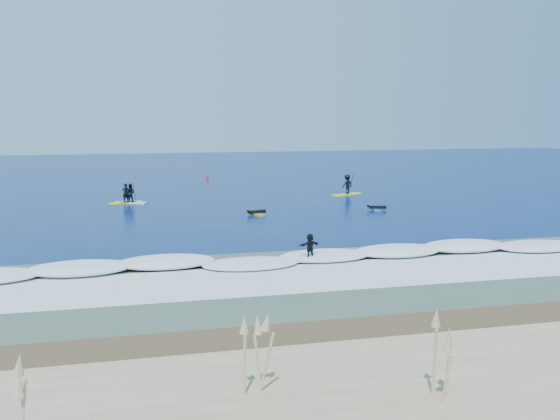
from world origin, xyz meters
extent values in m
plane|color=#041E4F|center=(0.00, 0.00, 0.00)|extent=(160.00, 160.00, 0.00)
cube|color=brown|center=(0.00, -21.50, 0.00)|extent=(90.00, 5.00, 0.08)
cube|color=#3E5544|center=(0.00, -14.00, 0.01)|extent=(90.00, 13.00, 0.01)
cube|color=white|center=(0.00, -10.00, 0.00)|extent=(40.00, 6.00, 0.30)
cube|color=silver|center=(0.00, -13.00, 0.00)|extent=(34.00, 5.00, 0.02)
cube|color=yellow|center=(-8.99, 13.27, 0.05)|extent=(2.78, 1.65, 0.09)
imported|color=black|center=(-8.99, 13.27, 0.87)|extent=(0.67, 0.56, 1.57)
cylinder|color=black|center=(-8.61, 13.42, 0.82)|extent=(0.27, 0.60, 1.83)
cube|color=black|center=(-8.61, 13.42, -0.05)|extent=(0.11, 0.03, 0.27)
cube|color=white|center=(-8.62, 13.16, 0.04)|extent=(2.72, 1.68, 0.09)
imported|color=black|center=(-8.62, 13.16, 0.86)|extent=(0.92, 0.83, 1.54)
cylinder|color=black|center=(-8.25, 13.00, 0.80)|extent=(0.28, 0.58, 1.79)
cube|color=black|center=(-8.25, 13.00, -0.04)|extent=(0.11, 0.03, 0.27)
cube|color=#F8FF1B|center=(10.65, 14.02, 0.05)|extent=(3.16, 2.00, 0.10)
imported|color=black|center=(10.65, 14.02, 1.00)|extent=(1.33, 1.08, 1.79)
cylinder|color=black|center=(11.08, 14.21, 0.93)|extent=(0.34, 0.67, 2.09)
cube|color=black|center=(11.08, 14.21, -0.05)|extent=(0.12, 0.03, 0.31)
cube|color=yellow|center=(0.37, 5.02, 0.05)|extent=(1.02, 1.96, 0.09)
cube|color=black|center=(0.45, 5.05, 0.20)|extent=(1.35, 0.70, 0.22)
sphere|color=black|center=(-0.26, 4.84, 0.29)|extent=(0.22, 0.22, 0.22)
cube|color=blue|center=(9.88, 5.07, 0.05)|extent=(1.02, 1.97, 0.09)
cube|color=black|center=(9.97, 5.04, 0.20)|extent=(1.36, 0.70, 0.22)
sphere|color=black|center=(9.26, 5.25, 0.29)|extent=(0.22, 0.22, 0.22)
cube|color=white|center=(0.02, -10.37, 0.20)|extent=(1.90, 0.98, 0.10)
imported|color=black|center=(0.02, -10.37, 0.86)|extent=(1.19, 0.66, 1.23)
cylinder|color=#FC2B16|center=(-0.10, 30.86, 0.23)|extent=(0.29, 0.29, 0.46)
cone|color=#FC2B16|center=(-0.10, 30.86, 0.57)|extent=(0.21, 0.21, 0.23)
camera|label=1|loc=(-8.50, -39.48, 7.36)|focal=40.00mm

